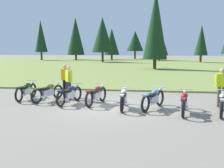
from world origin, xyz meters
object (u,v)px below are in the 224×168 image
object	(u,v)px
motorcycle_navy	(70,94)
motorcycle_cream	(124,98)
motorcycle_silver	(222,103)
rider_checking_bike	(65,79)
rider_near_row_end	(69,80)
motorcycle_sky_blue	(153,99)
motorcycle_british_green	(26,90)
motorcycle_maroon	(96,95)
rider_in_hivis_vest	(222,85)
motorcycle_olive	(48,92)
motorcycle_red	(184,102)

from	to	relation	value
motorcycle_navy	motorcycle_cream	size ratio (longest dim) A/B	0.98
motorcycle_silver	rider_checking_bike	world-z (taller)	rider_checking_bike
motorcycle_silver	rider_near_row_end	world-z (taller)	rider_near_row_end
motorcycle_navy	motorcycle_sky_blue	world-z (taller)	same
motorcycle_british_green	motorcycle_maroon	xyz separation A→B (m)	(3.63, -0.68, 0.00)
motorcycle_sky_blue	rider_checking_bike	size ratio (longest dim) A/B	1.16
rider_in_hivis_vest	motorcycle_olive	bearing A→B (deg)	178.23
motorcycle_sky_blue	rider_checking_bike	bearing A→B (deg)	154.42
motorcycle_british_green	motorcycle_maroon	bearing A→B (deg)	-10.59
motorcycle_maroon	rider_in_hivis_vest	xyz separation A→B (m)	(5.36, 0.18, 0.51)
rider_in_hivis_vest	rider_checking_bike	xyz separation A→B (m)	(-7.29, 1.38, 0.00)
motorcycle_sky_blue	motorcycle_red	world-z (taller)	same
motorcycle_british_green	motorcycle_cream	bearing A→B (deg)	-15.33
motorcycle_olive	rider_checking_bike	distance (m)	1.35
motorcycle_cream	motorcycle_silver	distance (m)	3.83
motorcycle_silver	rider_checking_bike	size ratio (longest dim) A/B	1.23
motorcycle_maroon	motorcycle_red	bearing A→B (deg)	-17.59
motorcycle_olive	rider_in_hivis_vest	xyz separation A→B (m)	(7.79, -0.24, 0.51)
motorcycle_cream	motorcycle_navy	bearing A→B (deg)	165.61
motorcycle_navy	motorcycle_british_green	bearing A→B (deg)	163.70
rider_in_hivis_vest	rider_near_row_end	world-z (taller)	same
rider_near_row_end	motorcycle_red	bearing A→B (deg)	-21.52
motorcycle_olive	rider_checking_bike	xyz separation A→B (m)	(0.49, 1.14, 0.51)
motorcycle_olive	motorcycle_red	distance (m)	6.30
motorcycle_maroon	motorcycle_red	xyz separation A→B (m)	(3.67, -1.16, 0.00)
rider_near_row_end	motorcycle_navy	bearing A→B (deg)	-71.30
motorcycle_maroon	motorcycle_red	size ratio (longest dim) A/B	0.99
motorcycle_british_green	motorcycle_sky_blue	xyz separation A→B (m)	(6.14, -1.24, 0.00)
motorcycle_british_green	motorcycle_red	bearing A→B (deg)	-14.17
motorcycle_maroon	motorcycle_cream	bearing A→B (deg)	-27.47
motorcycle_navy	motorcycle_red	bearing A→B (deg)	-13.10
motorcycle_british_green	motorcycle_cream	distance (m)	5.10
motorcycle_red	motorcycle_british_green	bearing A→B (deg)	165.83
motorcycle_cream	rider_near_row_end	distance (m)	3.26
motorcycle_navy	rider_checking_bike	world-z (taller)	rider_checking_bike
motorcycle_maroon	motorcycle_cream	xyz separation A→B (m)	(1.29, -0.67, 0.00)
motorcycle_olive	motorcycle_silver	size ratio (longest dim) A/B	0.96
motorcycle_british_green	rider_in_hivis_vest	size ratio (longest dim) A/B	1.26
motorcycle_british_green	motorcycle_maroon	distance (m)	3.69
motorcycle_navy	motorcycle_red	xyz separation A→B (m)	(4.90, -1.14, 0.00)
motorcycle_navy	rider_in_hivis_vest	size ratio (longest dim) A/B	1.23
motorcycle_navy	rider_checking_bike	xyz separation A→B (m)	(-0.71, 1.59, 0.51)
motorcycle_british_green	rider_checking_bike	bearing A→B (deg)	27.47
motorcycle_british_green	motorcycle_silver	distance (m)	8.91
motorcycle_navy	motorcycle_maroon	size ratio (longest dim) A/B	1.00
motorcycle_cream	motorcycle_sky_blue	size ratio (longest dim) A/B	1.08
motorcycle_sky_blue	motorcycle_olive	bearing A→B (deg)	168.75
motorcycle_british_green	rider_near_row_end	distance (m)	2.17
motorcycle_olive	rider_in_hivis_vest	world-z (taller)	rider_in_hivis_vest
motorcycle_british_green	rider_in_hivis_vest	bearing A→B (deg)	-3.19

